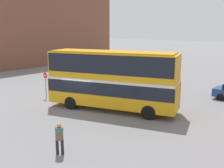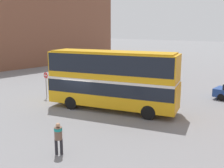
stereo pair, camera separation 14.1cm
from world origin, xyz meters
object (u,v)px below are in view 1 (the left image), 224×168
at_px(parked_car_kerb_far, 120,69).
at_px(no_entry_sign, 46,81).
at_px(pedestrian_foreground, 59,135).
at_px(double_decker_bus, 112,77).
at_px(parked_car_kerb_near, 153,76).

height_order(parked_car_kerb_far, no_entry_sign, no_entry_sign).
distance_m(pedestrian_foreground, no_entry_sign, 11.84).
height_order(double_decker_bus, no_entry_sign, double_decker_bus).
bearing_deg(double_decker_bus, no_entry_sign, 171.80).
height_order(parked_car_kerb_near, no_entry_sign, no_entry_sign).
distance_m(parked_car_kerb_near, no_entry_sign, 13.04).
bearing_deg(pedestrian_foreground, double_decker_bus, -25.54).
bearing_deg(parked_car_kerb_far, parked_car_kerb_near, 175.72).
bearing_deg(no_entry_sign, double_decker_bus, 10.36).
bearing_deg(no_entry_sign, parked_car_kerb_near, 72.90).
height_order(pedestrian_foreground, parked_car_kerb_near, pedestrian_foreground).
xyz_separation_m(double_decker_bus, no_entry_sign, (-7.05, -1.29, -1.07)).
height_order(double_decker_bus, parked_car_kerb_far, double_decker_bus).
bearing_deg(double_decker_bus, parked_car_kerb_near, 87.55).
height_order(pedestrian_foreground, parked_car_kerb_far, pedestrian_foreground).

